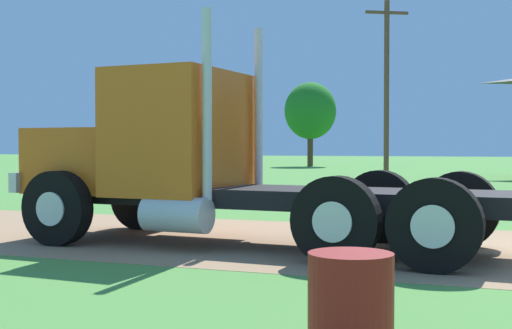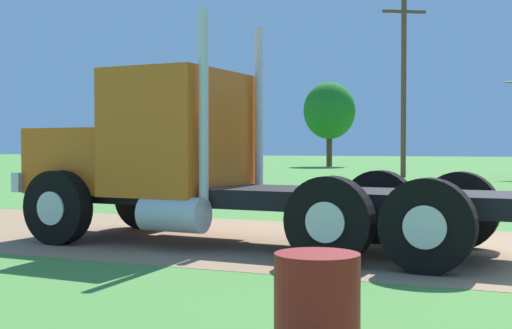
# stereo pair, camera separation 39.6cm
# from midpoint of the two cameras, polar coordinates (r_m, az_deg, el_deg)

# --- Properties ---
(truck_foreground_white) EXTENTS (7.87, 3.04, 3.51)m
(truck_foreground_white) POSITION_cam_midpoint_polar(r_m,az_deg,el_deg) (11.08, -6.35, 0.19)
(truck_foreground_white) COLOR black
(truck_foreground_white) RESTS_ON ground_plane
(steel_barrel) EXTENTS (0.59, 0.59, 0.81)m
(steel_barrel) POSITION_cam_midpoint_polar(r_m,az_deg,el_deg) (4.86, 5.46, -11.98)
(steel_barrel) COLOR maroon
(steel_barrel) RESTS_ON ground_plane
(utility_pole_near) EXTENTS (1.98, 1.22, 8.82)m
(utility_pole_near) POSITION_cam_midpoint_polar(r_m,az_deg,el_deg) (35.25, 10.42, 6.56)
(utility_pole_near) COLOR brown
(utility_pole_near) RESTS_ON ground_plane
(tree_left) EXTENTS (3.34, 3.34, 6.26)m
(tree_left) POSITION_cam_midpoint_polar(r_m,az_deg,el_deg) (57.30, -7.72, 4.32)
(tree_left) COLOR #513823
(tree_left) RESTS_ON ground_plane
(tree_mid) EXTENTS (4.01, 4.01, 6.52)m
(tree_mid) POSITION_cam_midpoint_polar(r_m,az_deg,el_deg) (53.77, 4.30, 4.43)
(tree_mid) COLOR #513823
(tree_mid) RESTS_ON ground_plane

